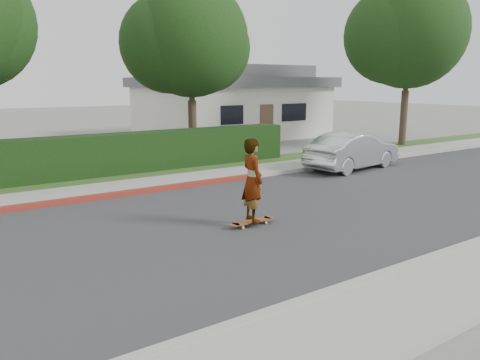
# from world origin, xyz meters

# --- Properties ---
(ground) EXTENTS (120.00, 120.00, 0.00)m
(ground) POSITION_xyz_m (0.00, 0.00, 0.00)
(ground) COLOR slate
(ground) RESTS_ON ground
(road) EXTENTS (60.00, 8.00, 0.01)m
(road) POSITION_xyz_m (0.00, 0.00, 0.01)
(road) COLOR #2D2D30
(road) RESTS_ON ground
(curb_near) EXTENTS (60.00, 0.20, 0.15)m
(curb_near) POSITION_xyz_m (0.00, -4.10, 0.07)
(curb_near) COLOR #9E9E99
(curb_near) RESTS_ON ground
(curb_far) EXTENTS (60.00, 0.20, 0.15)m
(curb_far) POSITION_xyz_m (0.00, 4.10, 0.07)
(curb_far) COLOR #9E9E99
(curb_far) RESTS_ON ground
(curb_red_section) EXTENTS (12.00, 0.21, 0.15)m
(curb_red_section) POSITION_xyz_m (-5.00, 4.10, 0.08)
(curb_red_section) COLOR maroon
(curb_red_section) RESTS_ON ground
(sidewalk_far) EXTENTS (60.00, 1.60, 0.12)m
(sidewalk_far) POSITION_xyz_m (0.00, 5.00, 0.06)
(sidewalk_far) COLOR gray
(sidewalk_far) RESTS_ON ground
(planting_strip) EXTENTS (60.00, 1.60, 0.10)m
(planting_strip) POSITION_xyz_m (0.00, 6.60, 0.05)
(planting_strip) COLOR #2D4C1E
(planting_strip) RESTS_ON ground
(hedge) EXTENTS (15.00, 1.00, 1.50)m
(hedge) POSITION_xyz_m (-3.00, 7.20, 0.75)
(hedge) COLOR black
(hedge) RESTS_ON ground
(tree_center) EXTENTS (5.66, 4.84, 7.44)m
(tree_center) POSITION_xyz_m (1.49, 9.19, 4.90)
(tree_center) COLOR #33261C
(tree_center) RESTS_ON ground
(tree_right) EXTENTS (6.32, 5.60, 8.56)m
(tree_right) POSITION_xyz_m (12.49, 6.69, 5.63)
(tree_right) COLOR #33261C
(tree_right) RESTS_ON ground
(house) EXTENTS (10.60, 8.60, 4.30)m
(house) POSITION_xyz_m (8.00, 16.00, 2.10)
(house) COLOR beige
(house) RESTS_ON ground
(skateboard) EXTENTS (1.24, 0.26, 0.12)m
(skateboard) POSITION_xyz_m (-2.09, -0.39, 0.11)
(skateboard) COLOR gold
(skateboard) RESTS_ON ground
(skateboarder) EXTENTS (0.56, 0.76, 1.91)m
(skateboarder) POSITION_xyz_m (-2.09, -0.39, 1.08)
(skateboarder) COLOR white
(skateboarder) RESTS_ON skateboard
(car_silver) EXTENTS (4.42, 2.03, 1.40)m
(car_silver) POSITION_xyz_m (5.37, 3.39, 0.70)
(car_silver) COLOR silver
(car_silver) RESTS_ON ground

